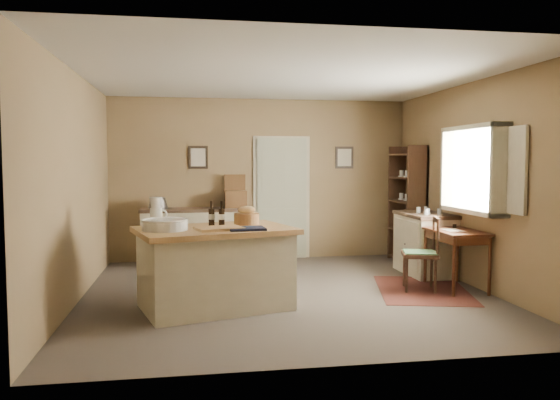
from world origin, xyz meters
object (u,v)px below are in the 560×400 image
Objects in this scene: work_island at (214,266)px; right_cabinet at (425,243)px; writing_desk at (456,238)px; desk_chair at (420,254)px; sideboard at (198,234)px; shelving_unit at (409,204)px.

work_island reaches higher than right_cabinet.
desk_chair reaches higher than writing_desk.
work_island is 2.77m from sideboard.
shelving_unit reaches higher than desk_chair.
shelving_unit reaches higher than writing_desk.
right_cabinet is 1.09m from shelving_unit.
right_cabinet is at bearing 8.22° from work_island.
work_island is 4.05m from shelving_unit.
sideboard is at bearing 157.07° from right_cabinet.
right_cabinet reaches higher than writing_desk.
right_cabinet is (0.50, 0.96, -0.01)m from desk_chair.
sideboard reaches higher than right_cabinet.
shelving_unit is at bearing 85.51° from writing_desk.
writing_desk is at bearing -89.99° from right_cabinet.
sideboard reaches higher than desk_chair.
shelving_unit is (3.28, 2.34, 0.47)m from work_island.
shelving_unit is (3.42, -0.43, 0.47)m from sideboard.
writing_desk is at bearing -7.94° from work_island.
work_island reaches higher than sideboard.
work_island is 3.16m from writing_desk.
work_island is 1.79× the size of right_cabinet.
desk_chair is 2.08m from shelving_unit.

